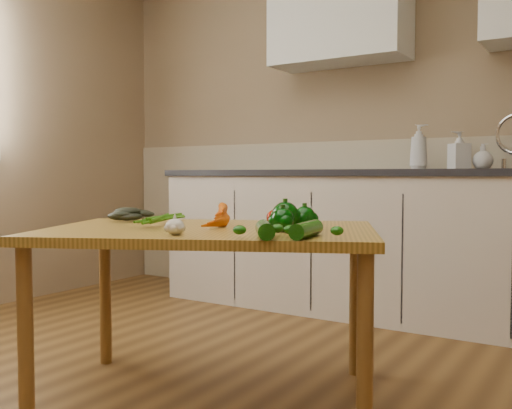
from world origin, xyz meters
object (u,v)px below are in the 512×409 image
object	(u,v)px
leafy_greens	(132,211)
tomato_a	(275,218)
soap_bottle_c	(483,156)
pepper_c	(283,220)
soap_bottle_a	(419,147)
zucchini_b	(265,230)
table	(210,247)
pepper_b	(305,218)
pepper_a	(285,216)
tomato_c	(295,219)
garlic_bulb	(175,227)
zucchini_a	(306,229)
carrot_bunch	(201,218)
soap_bottle_b	(459,150)
tomato_b	(277,217)

from	to	relation	value
leafy_greens	tomato_a	xyz separation A→B (m)	(0.63, 0.16, -0.01)
soap_bottle_c	pepper_c	bearing A→B (deg)	159.86
soap_bottle_a	zucchini_b	bearing A→B (deg)	171.70
table	leafy_greens	distance (m)	0.49
pepper_b	zucchini_b	xyz separation A→B (m)	(0.04, -0.34, -0.01)
soap_bottle_c	tomato_a	world-z (taller)	soap_bottle_c
pepper_a	tomato_c	size ratio (longest dim) A/B	1.65
pepper_b	tomato_c	bearing A→B (deg)	132.26
soap_bottle_c	zucchini_b	bearing A→B (deg)	162.55
garlic_bulb	zucchini_a	world-z (taller)	garlic_bulb
tomato_a	zucchini_a	size ratio (longest dim) A/B	0.33
tomato_a	zucchini_b	xyz separation A→B (m)	(0.21, -0.42, -0.00)
soap_bottle_c	garlic_bulb	xyz separation A→B (m)	(-0.60, -1.99, -0.28)
leafy_greens	carrot_bunch	bearing A→B (deg)	-3.91
pepper_b	tomato_c	distance (m)	0.14
tomato_c	carrot_bunch	bearing A→B (deg)	-143.80
soap_bottle_b	tomato_b	distance (m)	1.52
carrot_bunch	garlic_bulb	distance (m)	0.34
garlic_bulb	soap_bottle_a	bearing A→B (deg)	83.32
leafy_greens	pepper_a	size ratio (longest dim) A/B	1.73
pepper_a	zucchini_a	xyz separation A→B (m)	(0.19, -0.19, -0.02)
zucchini_a	pepper_c	bearing A→B (deg)	142.99
pepper_c	tomato_b	xyz separation A→B (m)	(-0.15, 0.23, -0.01)
leafy_greens	zucchini_a	world-z (taller)	leafy_greens
soap_bottle_b	zucchini_b	world-z (taller)	soap_bottle_b
tomato_c	pepper_c	bearing A→B (deg)	-71.66
leafy_greens	tomato_b	distance (m)	0.66
carrot_bunch	zucchini_a	distance (m)	0.56
garlic_bulb	pepper_c	bearing A→B (deg)	48.57
table	pepper_c	bearing A→B (deg)	-22.81
pepper_a	tomato_b	world-z (taller)	pepper_a
leafy_greens	tomato_a	bearing A→B (deg)	14.55
carrot_bunch	tomato_a	world-z (taller)	same
leafy_greens	zucchini_a	xyz separation A→B (m)	(0.94, -0.17, -0.02)
zucchini_b	zucchini_a	bearing A→B (deg)	39.61
pepper_c	tomato_c	bearing A→B (deg)	108.34
soap_bottle_b	garlic_bulb	xyz separation A→B (m)	(-0.48, -1.95, -0.32)
tomato_a	pepper_a	bearing A→B (deg)	-47.85
soap_bottle_b	leafy_greens	size ratio (longest dim) A/B	1.24
tomato_b	tomato_a	bearing A→B (deg)	-109.06
soap_bottle_c	pepper_b	size ratio (longest dim) A/B	1.72
carrot_bunch	pepper_c	distance (m)	0.39
pepper_a	pepper_b	distance (m)	0.08
table	soap_bottle_b	xyz separation A→B (m)	(0.54, 1.67, 0.42)
pepper_c	garlic_bulb	bearing A→B (deg)	-131.43
table	zucchini_a	size ratio (longest dim) A/B	7.22
carrot_bunch	tomato_b	distance (m)	0.31
table	garlic_bulb	size ratio (longest dim) A/B	22.30
pepper_b	zucchini_a	bearing A→B (deg)	-61.37
soap_bottle_b	tomato_c	xyz separation A→B (m)	(-0.31, -1.42, -0.32)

